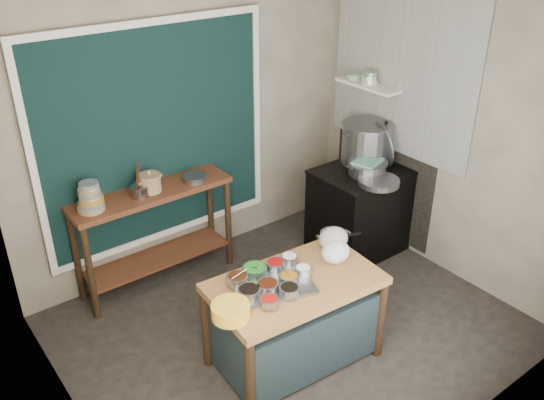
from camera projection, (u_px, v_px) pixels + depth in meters
floor at (290, 328)px, 4.86m from camera, size 3.50×3.00×0.02m
back_wall at (189, 121)px, 5.26m from camera, size 3.50×0.02×2.80m
left_wall at (52, 261)px, 3.26m from camera, size 0.02×3.00×2.80m
right_wall at (445, 126)px, 5.14m from camera, size 0.02×3.00×2.80m
curtain_panel at (157, 136)px, 5.07m from camera, size 2.10×0.02×1.90m
curtain_frame at (157, 137)px, 5.06m from camera, size 2.22×0.03×2.02m
tile_panel at (402, 64)px, 5.31m from camera, size 0.02×1.70×1.70m
soot_patch at (383, 173)px, 5.92m from camera, size 0.01×1.30×1.30m
wall_shelf at (368, 85)px, 5.58m from camera, size 0.22×0.70×0.03m
prep_table at (294, 321)px, 4.36m from camera, size 1.30×0.81×0.75m
back_counter at (156, 237)px, 5.24m from camera, size 1.45×0.40×0.95m
stove_block at (361, 211)px, 5.77m from camera, size 0.90×0.68×0.85m
stove_top at (364, 172)px, 5.56m from camera, size 0.92×0.69×0.03m
condiment_tray at (272, 284)px, 4.12m from camera, size 0.67×0.56×0.03m
condiment_bowls at (268, 279)px, 4.10m from camera, size 0.63×0.49×0.07m
yellow_basin at (231, 311)px, 3.80m from camera, size 0.31×0.31×0.10m
saucepan at (333, 239)px, 4.57m from camera, size 0.28×0.28×0.12m
plastic_bag_a at (336, 252)px, 4.36m from camera, size 0.29×0.27×0.17m
plastic_bag_b at (333, 239)px, 4.52m from camera, size 0.26×0.22×0.18m
bowl_stack at (90, 198)px, 4.65m from camera, size 0.22×0.22×0.25m
utensil_cup at (140, 191)px, 4.90m from camera, size 0.16×0.16×0.09m
ceramic_crock at (150, 184)px, 4.98m from camera, size 0.25×0.25×0.14m
wide_bowl at (194, 178)px, 5.18m from camera, size 0.27×0.27×0.05m
stock_pot at (366, 143)px, 5.63m from camera, size 0.58×0.58×0.41m
pot_lid at (383, 144)px, 5.57m from camera, size 0.28×0.46×0.45m
steamer at (367, 168)px, 5.45m from camera, size 0.46×0.46×0.12m
green_cloth at (368, 161)px, 5.42m from camera, size 0.32×0.28×0.02m
shallow_pan at (379, 182)px, 5.28m from camera, size 0.50×0.50×0.05m
shelf_bowl_stack at (370, 78)px, 5.53m from camera, size 0.15×0.15×0.12m
shelf_bowl_green at (354, 77)px, 5.69m from camera, size 0.16×0.16×0.05m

